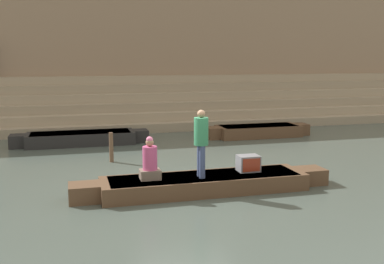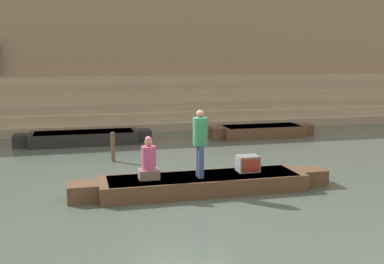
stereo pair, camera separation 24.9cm
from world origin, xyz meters
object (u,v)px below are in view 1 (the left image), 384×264
tv_set (248,163)px  moored_boat_distant (258,131)px  person_standing (201,139)px  moored_boat_shore (81,138)px  person_rowing (150,162)px  mooring_post (111,147)px  rowboat_main (205,183)px

tv_set → moored_boat_distant: bearing=72.0°
moored_boat_distant → person_standing: bearing=-124.4°
person_standing → moored_boat_shore: size_ratio=0.32×
person_rowing → tv_set: 2.57m
tv_set → moored_boat_shore: bearing=127.2°
person_standing → mooring_post: 4.45m
rowboat_main → tv_set: size_ratio=12.03×
rowboat_main → moored_boat_distant: bearing=57.3°
tv_set → moored_boat_shore: size_ratio=0.11×
person_standing → tv_set: person_standing is taller
person_rowing → mooring_post: size_ratio=1.09×
person_rowing → tv_set: size_ratio=1.92×
person_standing → mooring_post: (-1.81, 3.97, -0.88)m
mooring_post → moored_boat_distant: bearing=25.9°
rowboat_main → mooring_post: bearing=116.6°
tv_set → rowboat_main: bearing=-166.6°
mooring_post → moored_boat_shore: bearing=104.8°
person_rowing → moored_boat_distant: 9.07m
person_rowing → mooring_post: bearing=99.2°
person_standing → mooring_post: bearing=129.9°
person_standing → tv_set: size_ratio=3.05×
rowboat_main → moored_boat_distant: moored_boat_distant is taller
moored_boat_distant → mooring_post: (-6.40, -3.11, 0.22)m
rowboat_main → moored_boat_shore: size_ratio=1.27×
rowboat_main → moored_boat_shore: (-2.80, 7.12, 0.03)m
rowboat_main → mooring_post: (-1.94, 3.85, 0.26)m
person_standing → rowboat_main: bearing=57.3°
moored_boat_distant → mooring_post: mooring_post is taller
rowboat_main → moored_boat_distant: 8.27m
moored_boat_shore → rowboat_main: bearing=-74.0°
moored_boat_shore → mooring_post: size_ratio=5.41×
rowboat_main → tv_set: (1.21, 0.13, 0.40)m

